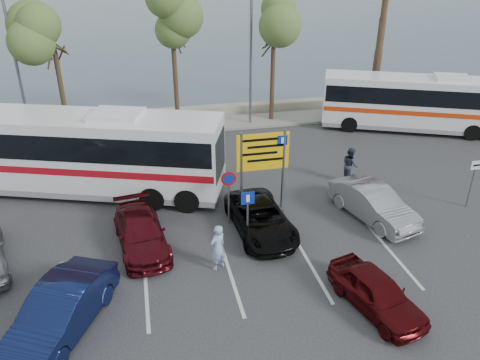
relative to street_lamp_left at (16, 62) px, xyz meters
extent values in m
plane|color=#313133|center=(10.00, -13.52, -4.60)|extent=(120.00, 120.00, 0.00)
cube|color=gray|center=(10.00, 0.48, -4.52)|extent=(44.00, 2.40, 0.15)
cube|color=#A49C83|center=(10.00, 2.48, -4.30)|extent=(48.00, 0.80, 0.60)
plane|color=#3F5465|center=(10.00, 46.48, -4.59)|extent=(140.00, 140.00, 0.00)
cylinder|color=#382619|center=(2.00, 0.48, -1.93)|extent=(0.28, 0.28, 5.04)
cylinder|color=#382619|center=(8.50, 0.48, -1.65)|extent=(0.28, 0.28, 5.60)
cylinder|color=#382619|center=(14.50, 0.48, -1.86)|extent=(0.28, 0.28, 5.18)
cylinder|color=#382619|center=(21.50, 0.48, 0.55)|extent=(0.48, 0.48, 10.00)
cylinder|color=slate|center=(0.00, 0.08, -0.45)|extent=(0.16, 0.16, 8.00)
cylinder|color=slate|center=(13.00, 0.08, -0.45)|extent=(0.16, 0.16, 8.00)
cylinder|color=slate|center=(10.10, -10.32, -2.80)|extent=(0.12, 0.12, 3.60)
cylinder|color=slate|center=(11.90, -10.32, -2.80)|extent=(0.12, 0.12, 3.60)
cube|color=yellow|center=(11.00, -10.32, -1.90)|extent=(2.20, 0.06, 1.60)
cube|color=#0C2699|center=(11.80, -10.36, -1.45)|extent=(0.42, 0.01, 0.42)
cylinder|color=slate|center=(9.40, -11.12, -3.50)|extent=(0.07, 0.07, 2.20)
cylinder|color=#B20C0C|center=(9.40, -11.15, -2.55)|extent=(0.60, 0.03, 0.60)
cylinder|color=slate|center=(9.80, -12.72, -3.50)|extent=(0.07, 0.07, 2.20)
cube|color=#0C2699|center=(9.80, -12.74, -2.60)|extent=(0.50, 0.03, 0.50)
cylinder|color=slate|center=(19.80, -12.02, -3.50)|extent=(0.07, 0.07, 2.20)
cube|color=white|center=(19.80, -12.04, -2.60)|extent=(0.50, 0.03, 0.40)
cube|color=white|center=(3.50, -7.02, -2.47)|extent=(12.78, 6.68, 3.10)
cube|color=black|center=(3.50, -7.02, -1.92)|extent=(12.56, 6.64, 1.10)
cube|color=#A80C18|center=(3.50, -7.02, -2.97)|extent=(12.68, 6.67, 0.32)
cube|color=gray|center=(3.50, -7.02, -4.02)|extent=(12.66, 6.62, 0.58)
cube|color=white|center=(3.50, -7.02, -0.80)|extent=(2.54, 2.28, 0.25)
cube|color=white|center=(22.57, -3.02, -2.73)|extent=(11.12, 6.60, 2.73)
cube|color=black|center=(22.57, -3.02, -2.24)|extent=(10.93, 6.55, 0.97)
cube|color=red|center=(22.57, -3.02, -3.17)|extent=(11.03, 6.58, 0.28)
cube|color=gray|center=(22.57, -3.02, -4.09)|extent=(11.01, 6.53, 0.51)
cube|color=white|center=(22.57, -3.02, -1.25)|extent=(2.29, 2.10, 0.22)
imported|color=#0E1842|center=(3.46, -15.94, -3.86)|extent=(3.30, 4.71, 1.47)
imported|color=#4F0D14|center=(5.86, -12.02, -3.99)|extent=(2.28, 4.39, 1.22)
imported|color=#490A0D|center=(12.90, -17.02, -3.99)|extent=(2.30, 3.82, 1.22)
imported|color=black|center=(10.50, -12.02, -3.99)|extent=(2.30, 4.52, 1.22)
imported|color=#949399|center=(15.30, -12.02, -3.90)|extent=(2.58, 4.49, 1.40)
imported|color=#96B0DA|center=(8.45, -13.97, -3.72)|extent=(0.76, 0.69, 1.75)
imported|color=#2E3445|center=(15.79, -8.63, -3.73)|extent=(0.68, 0.86, 1.73)
camera|label=1|loc=(6.32, -27.18, 5.67)|focal=35.00mm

